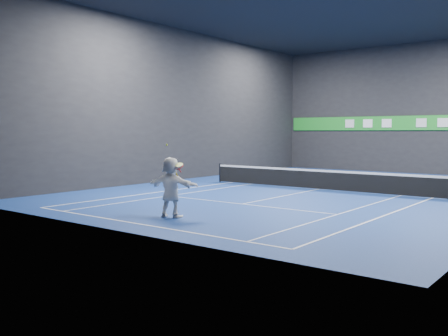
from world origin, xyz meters
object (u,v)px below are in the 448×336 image
Objects in this scene: tennis_ball at (167,145)px; tennis_net at (317,179)px; player at (171,187)px; tennis_racket at (179,168)px.

tennis_net is (0.31, 10.33, -1.91)m from tennis_ball.
player reaches higher than tennis_racket.
tennis_racket reaches higher than tennis_net.
player is at bearing -90.71° from tennis_net.
tennis_racket is (0.52, 0.04, -0.77)m from tennis_ball.
tennis_net is at bearing -101.93° from player.
tennis_ball is 0.11× the size of tennis_racket.
tennis_racket is at bearing 176.97° from player.
player is at bearing -1.43° from tennis_ball.
tennis_racket is (0.20, -10.29, 1.14)m from tennis_net.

